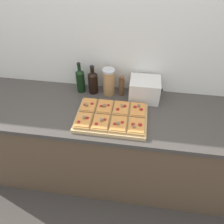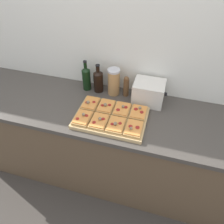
# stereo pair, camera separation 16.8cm
# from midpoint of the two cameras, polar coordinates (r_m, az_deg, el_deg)

# --- Properties ---
(ground_plane) EXTENTS (12.00, 12.00, 0.00)m
(ground_plane) POSITION_cam_midpoint_polar(r_m,az_deg,el_deg) (2.32, -1.11, -21.80)
(ground_plane) COLOR #3D3833
(wall_back) EXTENTS (6.00, 0.06, 2.50)m
(wall_back) POSITION_cam_midpoint_polar(r_m,az_deg,el_deg) (1.86, 4.62, 15.54)
(wall_back) COLOR silver
(wall_back) RESTS_ON ground_plane
(kitchen_counter) EXTENTS (2.63, 0.67, 0.91)m
(kitchen_counter) POSITION_cam_midpoint_polar(r_m,az_deg,el_deg) (2.10, 1.29, -8.73)
(kitchen_counter) COLOR brown
(kitchen_counter) RESTS_ON ground_plane
(cutting_board) EXTENTS (0.54, 0.37, 0.03)m
(cutting_board) POSITION_cam_midpoint_polar(r_m,az_deg,el_deg) (1.68, 2.57, -1.69)
(cutting_board) COLOR tan
(cutting_board) RESTS_ON kitchen_counter
(pizza_slice_back_left) EXTENTS (0.12, 0.17, 0.05)m
(pizza_slice_back_left) POSITION_cam_midpoint_polar(r_m,az_deg,el_deg) (1.76, -2.93, 2.14)
(pizza_slice_back_left) COLOR tan
(pizza_slice_back_left) RESTS_ON cutting_board
(pizza_slice_back_midleft) EXTENTS (0.12, 0.17, 0.05)m
(pizza_slice_back_midleft) POSITION_cam_midpoint_polar(r_m,az_deg,el_deg) (1.73, 1.20, 1.37)
(pizza_slice_back_midleft) COLOR tan
(pizza_slice_back_midleft) RESTS_ON cutting_board
(pizza_slice_back_midright) EXTENTS (0.12, 0.17, 0.05)m
(pizza_slice_back_midright) POSITION_cam_midpoint_polar(r_m,az_deg,el_deg) (1.71, 5.45, 0.58)
(pizza_slice_back_midright) COLOR tan
(pizza_slice_back_midright) RESTS_ON cutting_board
(pizza_slice_back_right) EXTENTS (0.12, 0.17, 0.05)m
(pizza_slice_back_right) POSITION_cam_midpoint_polar(r_m,az_deg,el_deg) (1.70, 9.76, -0.22)
(pizza_slice_back_right) COLOR tan
(pizza_slice_back_right) RESTS_ON cutting_board
(pizza_slice_front_left) EXTENTS (0.12, 0.17, 0.05)m
(pizza_slice_front_left) POSITION_cam_midpoint_polar(r_m,az_deg,el_deg) (1.64, -4.81, -1.66)
(pizza_slice_front_left) COLOR tan
(pizza_slice_front_left) RESTS_ON cutting_board
(pizza_slice_front_midleft) EXTENTS (0.12, 0.17, 0.05)m
(pizza_slice_front_midleft) POSITION_cam_midpoint_polar(r_m,az_deg,el_deg) (1.61, -0.41, -2.57)
(pizza_slice_front_midleft) COLOR tan
(pizza_slice_front_midleft) RESTS_ON cutting_board
(pizza_slice_front_midright) EXTENTS (0.12, 0.17, 0.05)m
(pizza_slice_front_midright) POSITION_cam_midpoint_polar(r_m,az_deg,el_deg) (1.59, 4.12, -3.49)
(pizza_slice_front_midright) COLOR tan
(pizza_slice_front_midright) RESTS_ON cutting_board
(pizza_slice_front_right) EXTENTS (0.12, 0.17, 0.05)m
(pizza_slice_front_right) POSITION_cam_midpoint_polar(r_m,az_deg,el_deg) (1.58, 8.76, -4.41)
(pizza_slice_front_right) COLOR tan
(pizza_slice_front_right) RESTS_ON cutting_board
(olive_oil_bottle) EXTENTS (0.07, 0.07, 0.28)m
(olive_oil_bottle) POSITION_cam_midpoint_polar(r_m,az_deg,el_deg) (1.94, -4.23, 8.79)
(olive_oil_bottle) COLOR black
(olive_oil_bottle) RESTS_ON kitchen_counter
(wine_bottle) EXTENTS (0.08, 0.08, 0.26)m
(wine_bottle) POSITION_cam_midpoint_polar(r_m,az_deg,el_deg) (1.91, -1.07, 8.12)
(wine_bottle) COLOR black
(wine_bottle) RESTS_ON kitchen_counter
(grain_jar_tall) EXTENTS (0.11, 0.11, 0.24)m
(grain_jar_tall) POSITION_cam_midpoint_polar(r_m,az_deg,el_deg) (1.87, 3.04, 7.80)
(grain_jar_tall) COLOR #AD7F4C
(grain_jar_tall) RESTS_ON kitchen_counter
(pepper_mill) EXTENTS (0.05, 0.05, 0.19)m
(pepper_mill) POSITION_cam_midpoint_polar(r_m,az_deg,el_deg) (1.87, 6.29, 6.58)
(pepper_mill) COLOR brown
(pepper_mill) RESTS_ON kitchen_counter
(toaster_oven) EXTENTS (0.27, 0.20, 0.19)m
(toaster_oven) POSITION_cam_midpoint_polar(r_m,az_deg,el_deg) (1.84, 12.14, 4.95)
(toaster_oven) COLOR beige
(toaster_oven) RESTS_ON kitchen_counter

